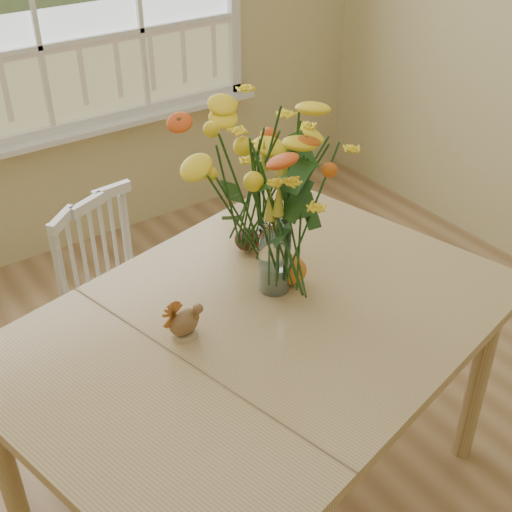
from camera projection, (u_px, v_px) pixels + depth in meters
wall_back at (30, 4)px, 3.24m from camera, size 4.00×0.02×2.70m
dining_table at (260, 343)px, 2.13m from camera, size 1.75×1.43×0.83m
windsor_chair at (117, 297)px, 2.71m from camera, size 0.53×0.52×0.89m
flower_vase at (276, 194)px, 2.02m from camera, size 0.48×0.48×0.57m
pumpkin at (289, 271)px, 2.22m from camera, size 0.11×0.11×0.09m
turkey_figurine at (184, 322)px, 1.99m from camera, size 0.11×0.09×0.12m
dark_gourd at (247, 240)px, 2.38m from camera, size 0.13×0.09×0.08m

